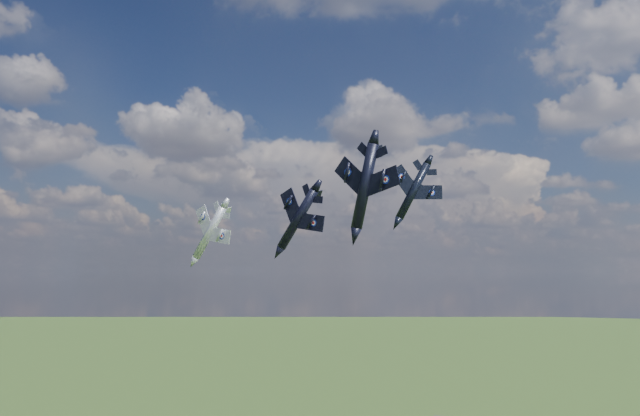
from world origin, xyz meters
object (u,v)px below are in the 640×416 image
(jet_lead_navy, at_px, (298,219))
(jet_high_navy, at_px, (413,191))
(jet_left_silver, at_px, (210,232))
(jet_right_navy, at_px, (365,186))

(jet_lead_navy, height_order, jet_high_navy, jet_high_navy)
(jet_high_navy, relative_size, jet_left_silver, 1.05)
(jet_lead_navy, height_order, jet_left_silver, jet_lead_navy)
(jet_right_navy, distance_m, jet_left_silver, 35.49)
(jet_lead_navy, relative_size, jet_left_silver, 1.02)
(jet_lead_navy, height_order, jet_right_navy, jet_right_navy)
(jet_high_navy, xyz_separation_m, jet_left_silver, (-31.29, -13.56, -7.24))
(jet_right_navy, relative_size, jet_left_silver, 1.05)
(jet_high_navy, bearing_deg, jet_left_silver, -175.37)
(jet_lead_navy, distance_m, jet_right_navy, 18.29)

